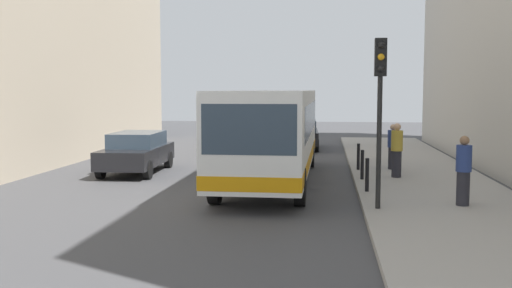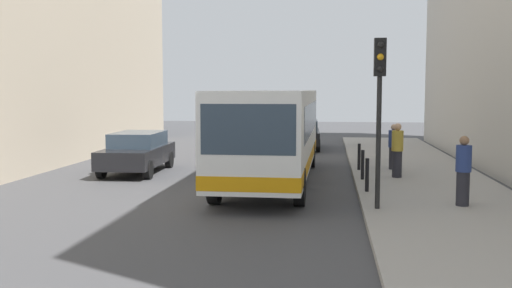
{
  "view_description": "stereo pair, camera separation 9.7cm",
  "coord_description": "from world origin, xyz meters",
  "px_view_note": "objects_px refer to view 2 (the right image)",
  "views": [
    {
      "loc": [
        2.27,
        -16.13,
        3.03
      ],
      "look_at": [
        0.24,
        1.01,
        1.44
      ],
      "focal_mm": 41.41,
      "sensor_mm": 36.0,
      "label": 1
    },
    {
      "loc": [
        2.36,
        -16.12,
        3.03
      ],
      "look_at": [
        0.24,
        1.01,
        1.44
      ],
      "focal_mm": 41.41,
      "sensor_mm": 36.0,
      "label": 2
    }
  ],
  "objects_px": {
    "car_beside_bus": "(138,151)",
    "bollard_near": "(367,175)",
    "bollard_far": "(359,157)",
    "pedestrian_mid_sidewalk": "(397,150)",
    "car_behind_bus": "(302,134)",
    "bollard_mid": "(363,165)",
    "pedestrian_far_sidewalk": "(394,147)",
    "traffic_light": "(379,91)",
    "bus": "(273,130)",
    "pedestrian_near_signal": "(463,171)"
  },
  "relations": [
    {
      "from": "car_beside_bus",
      "to": "pedestrian_near_signal",
      "type": "xyz_separation_m",
      "value": [
        10.27,
        -5.73,
        0.24
      ]
    },
    {
      "from": "bollard_mid",
      "to": "pedestrian_mid_sidewalk",
      "type": "distance_m",
      "value": 1.37
    },
    {
      "from": "car_beside_bus",
      "to": "pedestrian_far_sidewalk",
      "type": "height_order",
      "value": "pedestrian_far_sidewalk"
    },
    {
      "from": "car_behind_bus",
      "to": "pedestrian_near_signal",
      "type": "height_order",
      "value": "pedestrian_near_signal"
    },
    {
      "from": "car_beside_bus",
      "to": "car_behind_bus",
      "type": "bearing_deg",
      "value": -122.02
    },
    {
      "from": "car_behind_bus",
      "to": "traffic_light",
      "type": "height_order",
      "value": "traffic_light"
    },
    {
      "from": "car_behind_bus",
      "to": "pedestrian_far_sidewalk",
      "type": "xyz_separation_m",
      "value": [
        3.73,
        -8.54,
        0.18
      ]
    },
    {
      "from": "bus",
      "to": "traffic_light",
      "type": "bearing_deg",
      "value": 122.51
    },
    {
      "from": "car_beside_bus",
      "to": "pedestrian_near_signal",
      "type": "height_order",
      "value": "pedestrian_near_signal"
    },
    {
      "from": "bus",
      "to": "pedestrian_far_sidewalk",
      "type": "height_order",
      "value": "bus"
    },
    {
      "from": "car_beside_bus",
      "to": "bollard_near",
      "type": "height_order",
      "value": "car_beside_bus"
    },
    {
      "from": "pedestrian_mid_sidewalk",
      "to": "car_beside_bus",
      "type": "bearing_deg",
      "value": -169.46
    },
    {
      "from": "bollard_mid",
      "to": "pedestrian_mid_sidewalk",
      "type": "xyz_separation_m",
      "value": [
        1.15,
        0.61,
        0.42
      ]
    },
    {
      "from": "bollard_mid",
      "to": "bus",
      "type": "bearing_deg",
      "value": 177.61
    },
    {
      "from": "car_behind_bus",
      "to": "bollard_far",
      "type": "relative_size",
      "value": 4.69
    },
    {
      "from": "car_behind_bus",
      "to": "bollard_near",
      "type": "height_order",
      "value": "car_behind_bus"
    },
    {
      "from": "bus",
      "to": "car_beside_bus",
      "type": "bearing_deg",
      "value": -16.09
    },
    {
      "from": "bus",
      "to": "pedestrian_near_signal",
      "type": "bearing_deg",
      "value": 141.28
    },
    {
      "from": "car_behind_bus",
      "to": "traffic_light",
      "type": "xyz_separation_m",
      "value": [
        2.59,
        -15.87,
        2.22
      ]
    },
    {
      "from": "pedestrian_near_signal",
      "to": "pedestrian_mid_sidewalk",
      "type": "height_order",
      "value": "pedestrian_mid_sidewalk"
    },
    {
      "from": "bollard_mid",
      "to": "bollard_far",
      "type": "xyz_separation_m",
      "value": [
        0.0,
        2.29,
        0.0
      ]
    },
    {
      "from": "car_beside_bus",
      "to": "bollard_near",
      "type": "relative_size",
      "value": 4.69
    },
    {
      "from": "bus",
      "to": "pedestrian_mid_sidewalk",
      "type": "bearing_deg",
      "value": -172.68
    },
    {
      "from": "car_behind_bus",
      "to": "pedestrian_near_signal",
      "type": "distance_m",
      "value": 15.96
    },
    {
      "from": "bus",
      "to": "car_behind_bus",
      "type": "distance_m",
      "value": 11.09
    },
    {
      "from": "bollard_near",
      "to": "bollard_mid",
      "type": "xyz_separation_m",
      "value": [
        0.0,
        2.29,
        0.0
      ]
    },
    {
      "from": "car_beside_bus",
      "to": "pedestrian_far_sidewalk",
      "type": "bearing_deg",
      "value": -175.79
    },
    {
      "from": "pedestrian_near_signal",
      "to": "bollard_far",
      "type": "bearing_deg",
      "value": 151.44
    },
    {
      "from": "pedestrian_near_signal",
      "to": "bollard_mid",
      "type": "bearing_deg",
      "value": 160.81
    },
    {
      "from": "pedestrian_mid_sidewalk",
      "to": "bus",
      "type": "bearing_deg",
      "value": -156.21
    },
    {
      "from": "car_behind_bus",
      "to": "pedestrian_far_sidewalk",
      "type": "distance_m",
      "value": 9.32
    },
    {
      "from": "car_beside_bus",
      "to": "pedestrian_far_sidewalk",
      "type": "xyz_separation_m",
      "value": [
        9.28,
        0.98,
        0.18
      ]
    },
    {
      "from": "bollard_near",
      "to": "car_behind_bus",
      "type": "bearing_deg",
      "value": 100.48
    },
    {
      "from": "car_beside_bus",
      "to": "bollard_mid",
      "type": "relative_size",
      "value": 4.69
    },
    {
      "from": "bus",
      "to": "car_beside_bus",
      "type": "xyz_separation_m",
      "value": [
        -5.11,
        1.52,
        -0.94
      ]
    },
    {
      "from": "bollard_far",
      "to": "pedestrian_far_sidewalk",
      "type": "relative_size",
      "value": 0.58
    },
    {
      "from": "car_beside_bus",
      "to": "pedestrian_mid_sidewalk",
      "type": "distance_m",
      "value": 9.25
    },
    {
      "from": "car_beside_bus",
      "to": "traffic_light",
      "type": "height_order",
      "value": "traffic_light"
    },
    {
      "from": "bollard_near",
      "to": "pedestrian_far_sidewalk",
      "type": "bearing_deg",
      "value": 75.76
    },
    {
      "from": "bollard_far",
      "to": "pedestrian_near_signal",
      "type": "height_order",
      "value": "pedestrian_near_signal"
    },
    {
      "from": "bollard_mid",
      "to": "car_behind_bus",
      "type": "bearing_deg",
      "value": 102.57
    },
    {
      "from": "pedestrian_far_sidewalk",
      "to": "bus",
      "type": "bearing_deg",
      "value": -145.44
    },
    {
      "from": "traffic_light",
      "to": "pedestrian_far_sidewalk",
      "type": "distance_m",
      "value": 7.69
    },
    {
      "from": "bus",
      "to": "bollard_near",
      "type": "height_order",
      "value": "bus"
    },
    {
      "from": "pedestrian_far_sidewalk",
      "to": "car_behind_bus",
      "type": "bearing_deg",
      "value": 117.28
    },
    {
      "from": "bus",
      "to": "bollard_mid",
      "type": "xyz_separation_m",
      "value": [
        2.92,
        -0.12,
        -1.1
      ]
    },
    {
      "from": "car_beside_bus",
      "to": "car_behind_bus",
      "type": "xyz_separation_m",
      "value": [
        5.54,
        9.52,
        0.0
      ]
    },
    {
      "from": "pedestrian_far_sidewalk",
      "to": "bollard_near",
      "type": "bearing_deg",
      "value": -100.58
    },
    {
      "from": "traffic_light",
      "to": "pedestrian_far_sidewalk",
      "type": "xyz_separation_m",
      "value": [
        1.15,
        7.33,
        -2.04
      ]
    },
    {
      "from": "bollard_near",
      "to": "bollard_far",
      "type": "xyz_separation_m",
      "value": [
        0.0,
        4.59,
        0.0
      ]
    }
  ]
}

